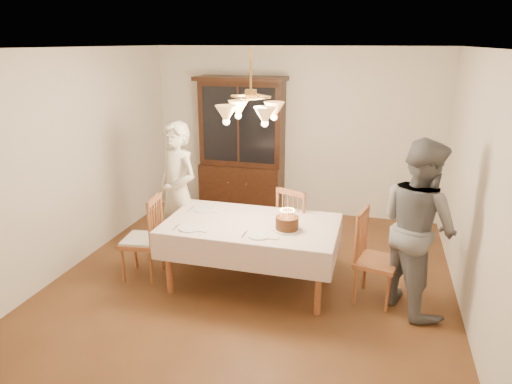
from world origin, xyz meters
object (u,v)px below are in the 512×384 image
(china_hutch, at_px, (242,149))
(chair_far_side, at_px, (298,229))
(elderly_woman, at_px, (178,192))
(dining_table, at_px, (251,229))
(birthday_cake, at_px, (287,223))

(china_hutch, xyz_separation_m, chair_far_side, (1.20, -1.57, -0.60))
(china_hutch, height_order, chair_far_side, china_hutch)
(china_hutch, relative_size, chair_far_side, 2.16)
(china_hutch, distance_m, elderly_woman, 1.84)
(dining_table, bearing_deg, china_hutch, 109.38)
(china_hutch, distance_m, chair_far_side, 2.07)
(birthday_cake, bearing_deg, china_hutch, 117.34)
(china_hutch, bearing_deg, dining_table, -70.62)
(dining_table, xyz_separation_m, chair_far_side, (0.41, 0.68, -0.24))
(chair_far_side, xyz_separation_m, birthday_cake, (0.02, -0.77, 0.39))
(dining_table, bearing_deg, birthday_cake, -12.56)
(china_hutch, bearing_deg, chair_far_side, -52.72)
(china_hutch, xyz_separation_m, elderly_woman, (-0.28, -1.81, -0.16))
(china_hutch, bearing_deg, birthday_cake, -62.66)
(china_hutch, relative_size, birthday_cake, 7.20)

